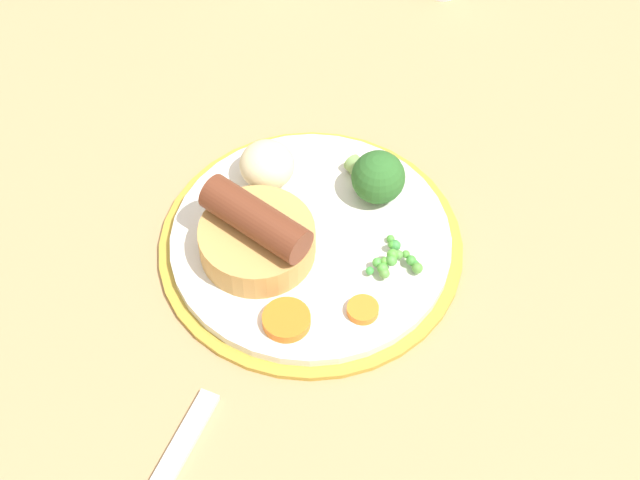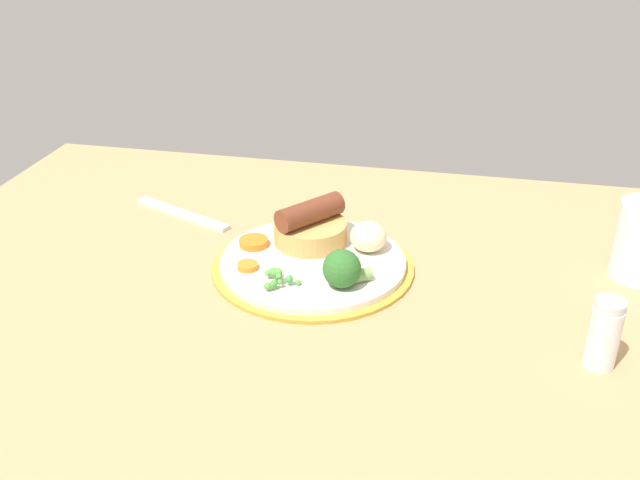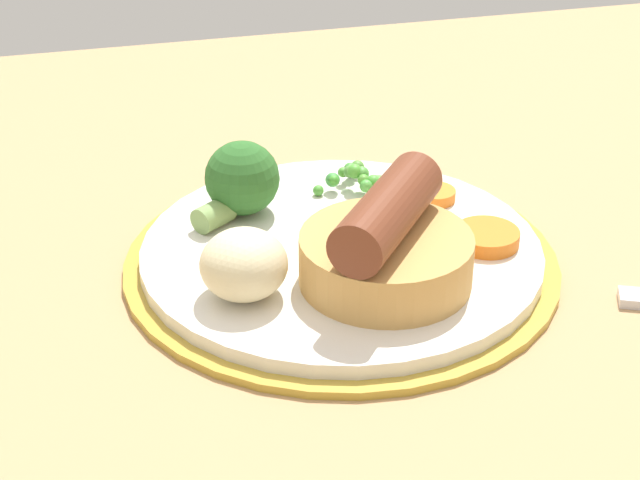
# 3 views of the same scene
# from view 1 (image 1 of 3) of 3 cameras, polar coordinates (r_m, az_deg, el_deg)

# --- Properties ---
(dining_table) EXTENTS (1.10, 0.80, 0.03)m
(dining_table) POSITION_cam_1_polar(r_m,az_deg,el_deg) (0.94, 1.59, -1.66)
(dining_table) COLOR tan
(dining_table) RESTS_ON ground
(dinner_plate) EXTENTS (0.26, 0.26, 0.01)m
(dinner_plate) POSITION_cam_1_polar(r_m,az_deg,el_deg) (0.93, -0.49, -0.23)
(dinner_plate) COLOR #B79333
(dinner_plate) RESTS_ON dining_table
(sausage_pudding) EXTENTS (0.10, 0.10, 0.06)m
(sausage_pudding) POSITION_cam_1_polar(r_m,az_deg,el_deg) (0.89, -3.40, 0.12)
(sausage_pudding) COLOR tan
(sausage_pudding) RESTS_ON dinner_plate
(pea_pile) EXTENTS (0.05, 0.05, 0.02)m
(pea_pile) POSITION_cam_1_polar(r_m,az_deg,el_deg) (0.90, 3.99, -1.03)
(pea_pile) COLOR #439338
(pea_pile) RESTS_ON dinner_plate
(broccoli_floret_near) EXTENTS (0.06, 0.05, 0.05)m
(broccoli_floret_near) POSITION_cam_1_polar(r_m,az_deg,el_deg) (0.93, 3.07, 3.39)
(broccoli_floret_near) COLOR #2D6628
(broccoli_floret_near) RESTS_ON dinner_plate
(potato_chunk_0) EXTENTS (0.07, 0.07, 0.04)m
(potato_chunk_0) POSITION_cam_1_polar(r_m,az_deg,el_deg) (0.95, -2.84, 4.03)
(potato_chunk_0) COLOR beige
(potato_chunk_0) RESTS_ON dinner_plate
(carrot_slice_0) EXTENTS (0.03, 0.03, 0.01)m
(carrot_slice_0) POSITION_cam_1_polar(r_m,az_deg,el_deg) (0.87, 2.30, -3.73)
(carrot_slice_0) COLOR orange
(carrot_slice_0) RESTS_ON dinner_plate
(carrot_slice_3) EXTENTS (0.05, 0.05, 0.01)m
(carrot_slice_3) POSITION_cam_1_polar(r_m,az_deg,el_deg) (0.87, -1.80, -4.28)
(carrot_slice_3) COLOR orange
(carrot_slice_3) RESTS_ON dinner_plate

